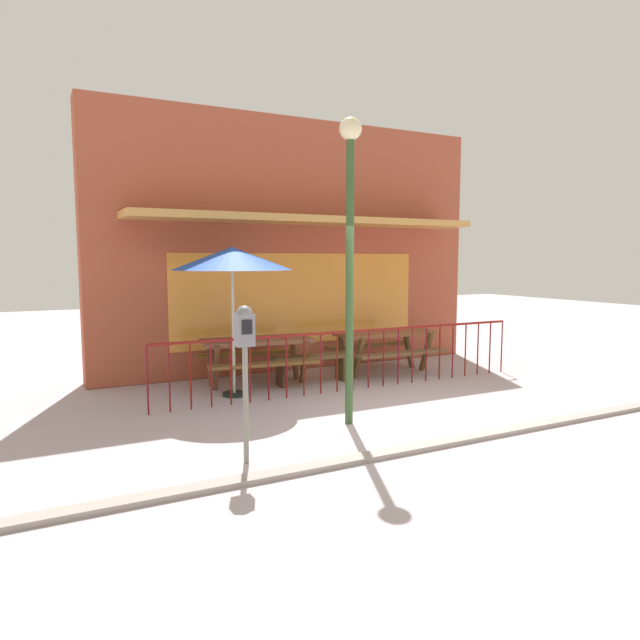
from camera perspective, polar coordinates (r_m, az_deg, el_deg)
name	(u,v)px	position (r m, az deg, el deg)	size (l,w,h in m)	color
ground	(440,425)	(7.50, 11.94, -10.24)	(40.00, 40.00, 0.00)	#B2A2A9
pub_storefront	(295,246)	(10.91, -2.50, 7.43)	(7.63, 1.51, 4.68)	brown
patio_fence_front	(353,349)	(9.09, 3.34, -2.93)	(6.43, 0.04, 0.97)	maroon
picnic_table_left	(257,348)	(9.55, -6.34, -2.84)	(1.95, 1.56, 0.79)	brown
picnic_table_right	(385,340)	(10.55, 6.50, -1.99)	(1.80, 1.36, 0.79)	brown
patio_umbrella	(232,259)	(8.68, -8.80, 6.02)	(1.81, 1.81, 2.28)	black
patio_bench	(312,363)	(9.61, -0.80, -4.31)	(1.41, 0.36, 0.48)	brown
parking_meter_near	(245,342)	(5.80, -7.55, -2.23)	(0.18, 0.17, 1.63)	gray
street_lamp	(350,226)	(7.12, 3.02, 9.36)	(0.28, 0.28, 3.81)	#314F27
curb_edge	(476,439)	(7.03, 15.33, -11.43)	(10.68, 0.20, 0.11)	gray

